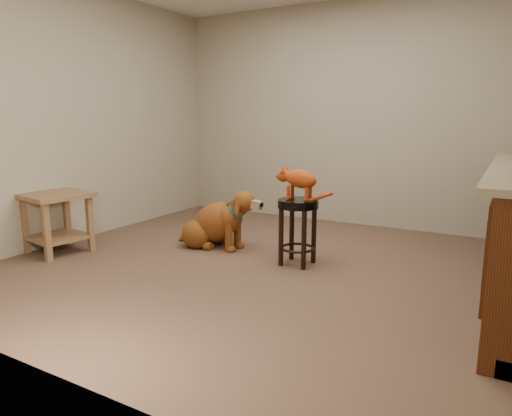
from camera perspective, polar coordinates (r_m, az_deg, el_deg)
The scene contains 6 objects.
floor at distance 3.93m, azimuth 2.02°, elevation -7.55°, with size 4.50×4.00×0.01m, color brown.
room_shell at distance 3.75m, azimuth 2.20°, elevation 17.54°, with size 4.54×4.04×2.62m.
padded_stool at distance 3.95m, azimuth 5.26°, elevation -1.33°, with size 0.35×0.35×0.58m.
side_table at distance 4.70m, azimuth -23.66°, elevation -0.63°, with size 0.63×0.63×0.57m.
golden_retriever at distance 4.52m, azimuth -4.98°, elevation -1.97°, with size 1.00×0.49×0.63m.
tabby_kitten at distance 3.90m, azimuth 5.20°, elevation 3.55°, with size 0.50×0.18×0.32m.
Camera 1 is at (1.72, -3.30, 1.26)m, focal length 32.00 mm.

